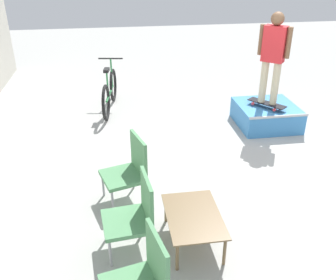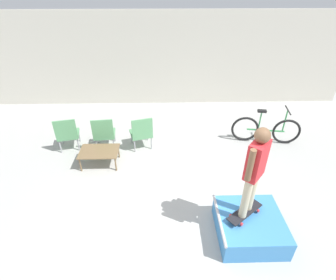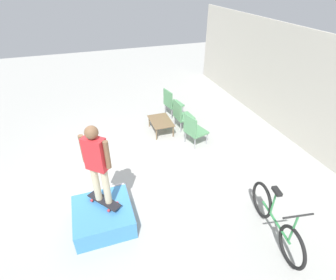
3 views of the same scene
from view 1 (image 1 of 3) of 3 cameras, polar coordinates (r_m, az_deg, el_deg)
The scene contains 9 objects.
ground_plane at distance 6.25m, azimuth 14.09°, elevation -3.23°, with size 24.00×24.00×0.00m, color #A8A8A3.
skate_ramp_box at distance 7.49m, azimuth 14.72°, elevation 3.69°, with size 1.12×1.09×0.43m.
skateboard_on_ramp at distance 7.27m, azimuth 14.81°, elevation 5.41°, with size 0.70×0.60×0.07m.
person_skater at distance 6.98m, azimuth 15.76°, elevation 12.79°, with size 0.40×0.45×1.63m.
coffee_table at distance 4.36m, azimuth 3.90°, elevation -11.75°, with size 0.91×0.62×0.38m.
patio_chair_left at distance 3.53m, azimuth -3.89°, elevation -20.23°, with size 0.62×0.62×0.92m.
patio_chair_center at distance 4.21m, azimuth -5.06°, elevation -10.99°, with size 0.57×0.57×0.92m.
patio_chair_right at distance 4.99m, azimuth -5.92°, elevation -4.28°, with size 0.64×0.64×0.92m.
bicycle at distance 8.02m, azimuth -8.87°, elevation 7.20°, with size 1.78×0.52×1.00m.
Camera 1 is at (-4.93, 2.30, 3.08)m, focal length 40.00 mm.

